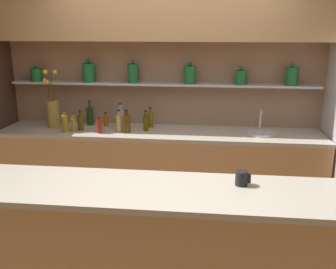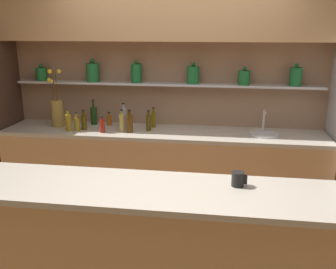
{
  "view_description": "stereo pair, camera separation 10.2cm",
  "coord_description": "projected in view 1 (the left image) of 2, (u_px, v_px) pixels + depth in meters",
  "views": [
    {
      "loc": [
        0.4,
        -2.7,
        2.02
      ],
      "look_at": [
        0.06,
        0.37,
        1.13
      ],
      "focal_mm": 40.0,
      "sensor_mm": 36.0,
      "label": 1
    },
    {
      "loc": [
        0.51,
        -2.69,
        2.02
      ],
      "look_at": [
        0.06,
        0.37,
        1.13
      ],
      "focal_mm": 40.0,
      "sensor_mm": 36.0,
      "label": 2
    }
  ],
  "objects": [
    {
      "name": "island_counter",
      "position": [
        146.0,
        256.0,
        2.57
      ],
      "size": [
        2.73,
        0.61,
        1.02
      ],
      "color": "tan",
      "rests_on": "ground_plane"
    },
    {
      "name": "back_wall_unit",
      "position": [
        174.0,
        71.0,
        4.21
      ],
      "size": [
        5.2,
        0.44,
        2.6
      ],
      "color": "#937056",
      "rests_on": "ground_plane"
    },
    {
      "name": "back_counter_unit",
      "position": [
        160.0,
        170.0,
        4.25
      ],
      "size": [
        3.55,
        0.62,
        0.92
      ],
      "color": "tan",
      "rests_on": "ground_plane"
    },
    {
      "name": "bottle_oil_4",
      "position": [
        65.0,
        123.0,
        4.06
      ],
      "size": [
        0.06,
        0.06,
        0.25
      ],
      "color": "olive",
      "rests_on": "back_counter_unit"
    },
    {
      "name": "bottle_oil_2",
      "position": [
        74.0,
        124.0,
        4.08
      ],
      "size": [
        0.06,
        0.06,
        0.21
      ],
      "color": "olive",
      "rests_on": "back_counter_unit"
    },
    {
      "name": "bottle_spirit_0",
      "position": [
        119.0,
        123.0,
        4.08
      ],
      "size": [
        0.07,
        0.07,
        0.24
      ],
      "color": "tan",
      "rests_on": "back_counter_unit"
    },
    {
      "name": "flower_vase",
      "position": [
        53.0,
        112.0,
        4.24
      ],
      "size": [
        0.17,
        0.15,
        0.65
      ],
      "color": "olive",
      "rests_on": "back_counter_unit"
    },
    {
      "name": "bottle_wine_3",
      "position": [
        90.0,
        116.0,
        4.36
      ],
      "size": [
        0.08,
        0.08,
        0.3
      ],
      "color": "#193814",
      "rests_on": "back_counter_unit"
    },
    {
      "name": "bottle_oil_1",
      "position": [
        81.0,
        122.0,
        4.13
      ],
      "size": [
        0.06,
        0.06,
        0.23
      ],
      "color": "#47380A",
      "rests_on": "back_counter_unit"
    },
    {
      "name": "bottle_spirit_5",
      "position": [
        120.0,
        118.0,
        4.22
      ],
      "size": [
        0.06,
        0.06,
        0.29
      ],
      "color": "gray",
      "rests_on": "back_counter_unit"
    },
    {
      "name": "bottle_sauce_6",
      "position": [
        106.0,
        120.0,
        4.33
      ],
      "size": [
        0.05,
        0.05,
        0.16
      ],
      "color": "#9E4C0A",
      "rests_on": "back_counter_unit"
    },
    {
      "name": "bottle_oil_8",
      "position": [
        150.0,
        119.0,
        4.26
      ],
      "size": [
        0.05,
        0.05,
        0.23
      ],
      "color": "brown",
      "rests_on": "back_counter_unit"
    },
    {
      "name": "bottle_spirit_9",
      "position": [
        127.0,
        123.0,
        4.04
      ],
      "size": [
        0.07,
        0.07,
        0.25
      ],
      "color": "#4C2D0C",
      "rests_on": "back_counter_unit"
    },
    {
      "name": "bottle_sauce_7",
      "position": [
        99.0,
        126.0,
        4.03
      ],
      "size": [
        0.05,
        0.05,
        0.18
      ],
      "color": "maroon",
      "rests_on": "back_counter_unit"
    },
    {
      "name": "bottle_oil_10",
      "position": [
        146.0,
        122.0,
        4.11
      ],
      "size": [
        0.05,
        0.05,
        0.23
      ],
      "color": "#47380A",
      "rests_on": "back_counter_unit"
    },
    {
      "name": "sink_fixture",
      "position": [
        261.0,
        132.0,
        4.01
      ],
      "size": [
        0.31,
        0.31,
        0.25
      ],
      "color": "#B7B7BC",
      "rests_on": "back_counter_unit"
    },
    {
      "name": "coffee_mug",
      "position": [
        242.0,
        178.0,
        2.45
      ],
      "size": [
        0.1,
        0.08,
        0.1
      ],
      "color": "black",
      "rests_on": "island_counter"
    }
  ]
}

